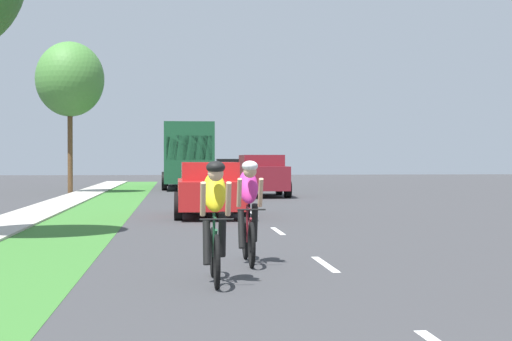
# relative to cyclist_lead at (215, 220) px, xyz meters

# --- Properties ---
(ground_plane) EXTENTS (120.00, 120.00, 0.00)m
(ground_plane) POSITION_rel_cyclist_lead_xyz_m (1.76, 11.66, -0.81)
(ground_plane) COLOR #38383A
(grass_verge) EXTENTS (2.11, 70.00, 0.01)m
(grass_verge) POSITION_rel_cyclist_lead_xyz_m (-2.83, 11.66, -0.81)
(grass_verge) COLOR #38722D
(grass_verge) RESTS_ON ground_plane
(sidewalk_concrete) EXTENTS (1.47, 70.00, 0.10)m
(sidewalk_concrete) POSITION_rel_cyclist_lead_xyz_m (-4.63, 11.66, -0.81)
(sidewalk_concrete) COLOR #B2ADA3
(sidewalk_concrete) RESTS_ON ground_plane
(lane_markings_center) EXTENTS (0.12, 52.20, 0.01)m
(lane_markings_center) POSITION_rel_cyclist_lead_xyz_m (1.76, 15.66, -0.81)
(lane_markings_center) COLOR white
(lane_markings_center) RESTS_ON ground_plane
(cyclist_lead) EXTENTS (0.42, 1.72, 1.58)m
(cyclist_lead) POSITION_rel_cyclist_lead_xyz_m (0.00, 0.00, 0.00)
(cyclist_lead) COLOR black
(cyclist_lead) RESTS_ON ground_plane
(cyclist_trailing) EXTENTS (0.42, 1.72, 1.58)m
(cyclist_trailing) POSITION_rel_cyclist_lead_xyz_m (0.61, 1.85, 0.00)
(cyclist_trailing) COLOR black
(cyclist_trailing) RESTS_ON ground_plane
(sedan_red) EXTENTS (1.98, 4.30, 1.52)m
(sedan_red) POSITION_rel_cyclist_lead_xyz_m (0.44, 12.00, -0.04)
(sedan_red) COLOR red
(sedan_red) RESTS_ON ground_plane
(suv_maroon) EXTENTS (2.15, 4.70, 1.79)m
(suv_maroon) POSITION_rel_cyclist_lead_xyz_m (3.19, 23.83, 0.14)
(suv_maroon) COLOR maroon
(suv_maroon) RESTS_ON ground_plane
(bus_dark_green) EXTENTS (2.78, 11.60, 3.48)m
(bus_dark_green) POSITION_rel_cyclist_lead_xyz_m (0.17, 34.62, 1.17)
(bus_dark_green) COLOR #194C2D
(bus_dark_green) RESTS_ON ground_plane
(pickup_black) EXTENTS (2.22, 5.10, 1.64)m
(pickup_black) POSITION_rel_cyclist_lead_xyz_m (3.61, 52.76, 0.02)
(pickup_black) COLOR black
(pickup_black) RESTS_ON ground_plane
(street_tree_far) EXTENTS (3.23, 3.23, 7.19)m
(street_tree_far) POSITION_rel_cyclist_lead_xyz_m (-5.50, 28.08, 4.58)
(street_tree_far) COLOR brown
(street_tree_far) RESTS_ON ground_plane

